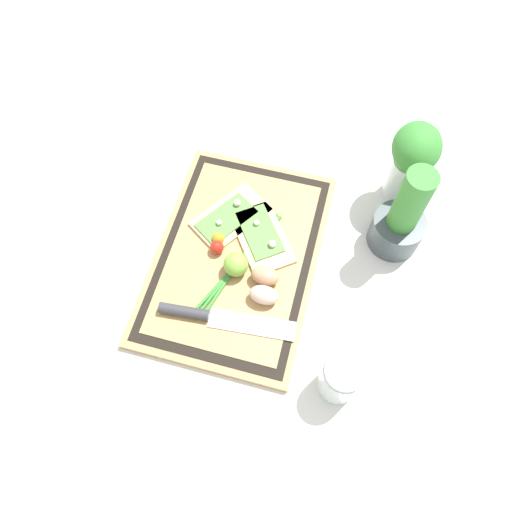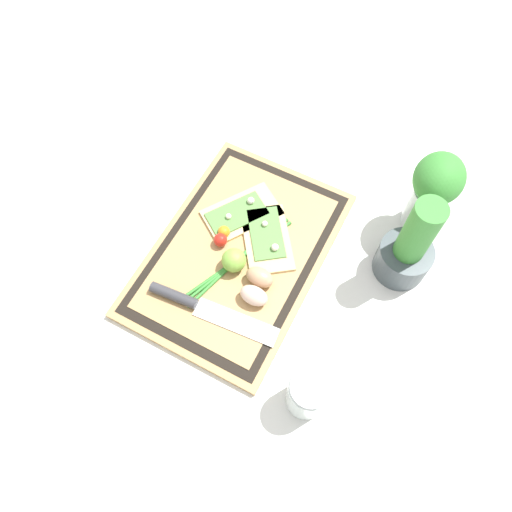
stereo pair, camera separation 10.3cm
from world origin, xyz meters
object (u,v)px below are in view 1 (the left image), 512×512
(pizza_slice_near, at_px, (230,217))
(egg_brown, at_px, (265,276))
(herb_pot, at_px, (401,221))
(herb_glass, at_px, (412,158))
(cherry_tomato_yellow, at_px, (218,239))
(egg_pink, at_px, (264,295))
(lime, at_px, (236,265))
(knife, at_px, (204,315))
(cherry_tomato_red, at_px, (217,248))
(pizza_slice_far, at_px, (262,236))
(sauce_jar, at_px, (340,379))

(pizza_slice_near, bearing_deg, egg_brown, 41.90)
(herb_pot, bearing_deg, herb_glass, -177.58)
(egg_brown, height_order, cherry_tomato_yellow, egg_brown)
(egg_pink, distance_m, lime, 0.09)
(knife, distance_m, cherry_tomato_yellow, 0.17)
(egg_brown, bearing_deg, herb_glass, 141.75)
(lime, bearing_deg, herb_glass, 134.42)
(egg_pink, bearing_deg, knife, -56.78)
(cherry_tomato_yellow, xyz_separation_m, herb_pot, (-0.11, 0.36, 0.05))
(egg_brown, bearing_deg, cherry_tomato_red, -108.68)
(pizza_slice_far, bearing_deg, cherry_tomato_red, -56.04)
(egg_pink, distance_m, sauce_jar, 0.22)
(egg_pink, bearing_deg, pizza_slice_near, -144.14)
(egg_pink, relative_size, herb_glass, 0.29)
(pizza_slice_far, height_order, herb_pot, herb_pot)
(egg_pink, height_order, lime, lime)
(pizza_slice_far, relative_size, egg_pink, 3.15)
(pizza_slice_far, xyz_separation_m, herb_glass, (-0.21, 0.27, 0.10))
(egg_pink, bearing_deg, sauce_jar, 53.93)
(egg_pink, bearing_deg, cherry_tomato_yellow, -128.96)
(sauce_jar, xyz_separation_m, herb_glass, (-0.47, 0.05, 0.08))
(herb_pot, height_order, sauce_jar, herb_pot)
(lime, relative_size, sauce_jar, 0.47)
(knife, relative_size, sauce_jar, 2.52)
(pizza_slice_near, xyz_separation_m, herb_pot, (-0.05, 0.35, 0.06))
(pizza_slice_far, distance_m, knife, 0.21)
(pizza_slice_far, xyz_separation_m, herb_pot, (-0.08, 0.27, 0.06))
(herb_pot, bearing_deg, sauce_jar, -9.71)
(pizza_slice_far, height_order, knife, pizza_slice_far)
(cherry_tomato_red, relative_size, herb_glass, 0.14)
(pizza_slice_near, xyz_separation_m, egg_brown, (0.12, 0.11, 0.01))
(cherry_tomato_red, bearing_deg, egg_brown, 71.32)
(pizza_slice_near, relative_size, egg_brown, 3.19)
(egg_pink, relative_size, sauce_jar, 0.54)
(herb_pot, bearing_deg, lime, -61.65)
(knife, xyz_separation_m, cherry_tomato_yellow, (-0.17, -0.02, 0.00))
(egg_pink, bearing_deg, herb_pot, 132.18)
(egg_pink, height_order, herb_pot, herb_pot)
(egg_pink, xyz_separation_m, herb_glass, (-0.34, 0.23, 0.09))
(knife, xyz_separation_m, herb_pot, (-0.28, 0.34, 0.05))
(pizza_slice_near, xyz_separation_m, pizza_slice_far, (0.03, 0.08, 0.00))
(lime, bearing_deg, egg_brown, 84.14)
(cherry_tomato_red, relative_size, herb_pot, 0.12)
(cherry_tomato_red, height_order, herb_pot, herb_pot)
(cherry_tomato_red, xyz_separation_m, sauce_jar, (0.21, 0.30, 0.01))
(cherry_tomato_yellow, distance_m, herb_pot, 0.38)
(egg_brown, height_order, cherry_tomato_red, egg_brown)
(pizza_slice_far, xyz_separation_m, egg_brown, (0.09, 0.03, 0.01))
(knife, relative_size, herb_pot, 1.17)
(pizza_slice_near, height_order, pizza_slice_far, same)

